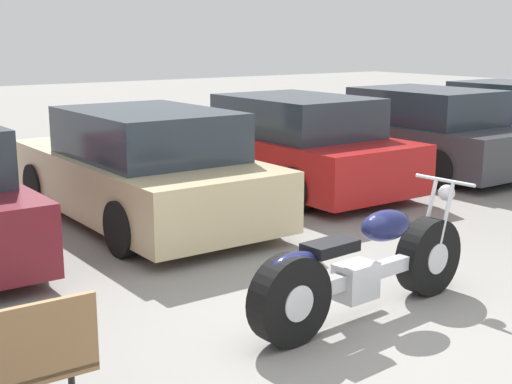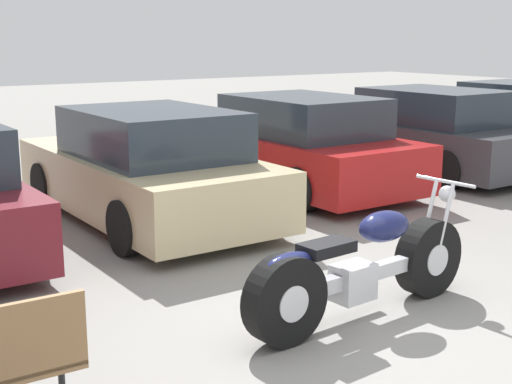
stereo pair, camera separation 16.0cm
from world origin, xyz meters
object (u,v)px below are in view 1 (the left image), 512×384
object	(u,v)px
motorcycle	(363,268)
parked_car_champagne	(141,169)
parked_car_blue	(509,121)
parked_car_red	(288,146)
parked_car_dark_grey	(416,133)

from	to	relation	value
motorcycle	parked_car_champagne	bearing A→B (deg)	90.26
parked_car_blue	parked_car_champagne	bearing A→B (deg)	-177.18
motorcycle	parked_car_blue	world-z (taller)	parked_car_blue
parked_car_red	parked_car_blue	size ratio (longest dim) A/B	1.00
parked_car_champagne	parked_car_blue	bearing A→B (deg)	2.82
parked_car_red	parked_car_dark_grey	bearing A→B (deg)	-2.57
parked_car_champagne	parked_car_dark_grey	xyz separation A→B (m)	(5.39, 0.34, 0.00)
motorcycle	parked_car_dark_grey	xyz separation A→B (m)	(5.37, 4.27, 0.23)
motorcycle	parked_car_dark_grey	distance (m)	6.86
parked_car_red	parked_car_dark_grey	world-z (taller)	same
motorcycle	parked_car_red	world-z (taller)	parked_car_red
motorcycle	parked_car_blue	xyz separation A→B (m)	(8.07, 4.32, 0.23)
parked_car_champagne	parked_car_dark_grey	size ratio (longest dim) A/B	1.00
parked_car_red	parked_car_blue	distance (m)	5.39
parked_car_dark_grey	parked_car_red	bearing A→B (deg)	177.43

